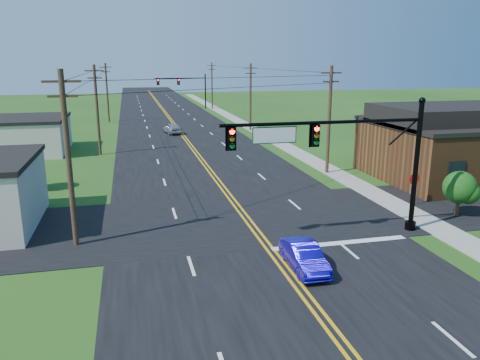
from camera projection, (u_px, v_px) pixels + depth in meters
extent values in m
plane|color=#204413|center=(321.00, 324.00, 17.15)|extent=(260.00, 260.00, 0.00)
cube|color=black|center=(178.00, 131.00, 64.27)|extent=(16.00, 220.00, 0.04)
cube|color=black|center=(244.00, 219.00, 28.45)|extent=(70.00, 10.00, 0.04)
cube|color=gray|center=(272.00, 139.00, 57.19)|extent=(2.00, 160.00, 0.08)
cylinder|color=black|center=(416.00, 168.00, 25.77)|extent=(0.28, 0.28, 7.20)
cylinder|color=black|center=(410.00, 226.00, 26.60)|extent=(0.60, 0.60, 0.50)
sphere|color=black|center=(422.00, 101.00, 24.85)|extent=(0.36, 0.36, 0.36)
cylinder|color=black|center=(325.00, 122.00, 23.87)|extent=(11.00, 0.18, 0.18)
cube|color=#04531C|center=(274.00, 135.00, 23.40)|extent=(2.30, 0.06, 0.85)
cylinder|color=black|center=(205.00, 90.00, 93.63)|extent=(0.28, 0.28, 7.20)
cylinder|color=black|center=(206.00, 107.00, 94.46)|extent=(0.60, 0.60, 0.50)
sphere|color=black|center=(205.00, 71.00, 92.71)|extent=(0.36, 0.36, 0.36)
cylinder|color=black|center=(180.00, 78.00, 91.91)|extent=(10.00, 0.18, 0.18)
cube|color=#04531C|center=(164.00, 81.00, 91.33)|extent=(2.30, 0.06, 0.85)
cube|color=brown|center=(464.00, 151.00, 38.05)|extent=(14.00, 11.00, 4.40)
cube|color=black|center=(468.00, 123.00, 37.47)|extent=(14.20, 11.20, 0.30)
cube|color=beige|center=(5.00, 137.00, 48.28)|extent=(12.00, 9.00, 3.40)
cube|color=black|center=(3.00, 119.00, 47.83)|extent=(12.20, 9.20, 0.30)
cylinder|color=#342217|center=(69.00, 161.00, 23.33)|extent=(0.28, 0.28, 9.00)
cube|color=#342217|center=(61.00, 81.00, 22.36)|extent=(1.80, 0.12, 0.12)
cube|color=#342217|center=(63.00, 96.00, 22.54)|extent=(1.40, 0.12, 0.12)
cylinder|color=#342217|center=(97.00, 111.00, 46.89)|extent=(0.28, 0.28, 9.00)
cube|color=#342217|center=(94.00, 71.00, 45.92)|extent=(1.80, 0.12, 0.12)
cube|color=#342217|center=(95.00, 78.00, 46.10)|extent=(1.40, 0.12, 0.12)
cylinder|color=#342217|center=(107.00, 93.00, 72.34)|extent=(0.28, 0.28, 9.00)
cube|color=#342217|center=(105.00, 67.00, 71.37)|extent=(1.80, 0.12, 0.12)
cube|color=#342217|center=(106.00, 72.00, 71.54)|extent=(1.40, 0.12, 0.12)
cylinder|color=#342217|center=(329.00, 121.00, 38.96)|extent=(0.28, 0.28, 9.00)
cube|color=#342217|center=(331.00, 73.00, 38.00)|extent=(1.80, 0.12, 0.12)
cube|color=#342217|center=(331.00, 82.00, 38.17)|extent=(1.40, 0.12, 0.12)
cylinder|color=#342217|center=(250.00, 97.00, 63.47)|extent=(0.28, 0.28, 9.00)
cube|color=#342217|center=(251.00, 68.00, 62.50)|extent=(1.80, 0.12, 0.12)
cube|color=#342217|center=(251.00, 73.00, 62.67)|extent=(1.40, 0.12, 0.12)
cylinder|color=#342217|center=(212.00, 86.00, 91.74)|extent=(0.28, 0.28, 9.00)
cube|color=#342217|center=(212.00, 66.00, 90.78)|extent=(1.80, 0.12, 0.12)
cube|color=#342217|center=(212.00, 69.00, 90.95)|extent=(1.40, 0.12, 0.12)
cylinder|color=#342217|center=(370.00, 151.00, 45.01)|extent=(0.24, 0.24, 1.85)
sphere|color=#154510|center=(371.00, 134.00, 44.59)|extent=(3.00, 3.00, 3.00)
cylinder|color=#342217|center=(457.00, 206.00, 28.85)|extent=(0.24, 0.24, 1.32)
sphere|color=#154510|center=(460.00, 187.00, 28.55)|extent=(2.00, 2.00, 2.00)
cylinder|color=#342217|center=(28.00, 180.00, 34.56)|extent=(0.24, 0.24, 1.54)
sphere|color=#154510|center=(26.00, 162.00, 34.21)|extent=(2.40, 2.40, 2.40)
imported|color=#1007A2|center=(304.00, 257.00, 21.47)|extent=(1.36, 3.77, 1.24)
imported|color=#9E9EA2|center=(173.00, 128.00, 61.39)|extent=(2.38, 4.41, 1.43)
cylinder|color=slate|center=(413.00, 191.00, 30.77)|extent=(0.08, 0.08, 2.12)
cylinder|color=red|center=(414.00, 179.00, 30.54)|extent=(0.81, 0.12, 0.81)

